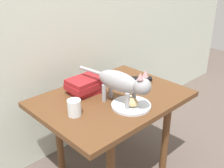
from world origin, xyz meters
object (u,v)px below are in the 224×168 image
at_px(side_table, 112,107).
at_px(cat, 123,83).
at_px(book_stack, 85,85).
at_px(plate, 131,105).
at_px(candle_jar, 74,108).
at_px(bread_roll, 131,102).
at_px(tv_remote, 140,79).

bearing_deg(side_table, cat, -104.53).
distance_m(side_table, book_stack, 0.20).
bearing_deg(plate, cat, 115.36).
xyz_separation_m(plate, cat, (-0.02, 0.05, 0.13)).
distance_m(cat, candle_jar, 0.28).
bearing_deg(candle_jar, side_table, 3.33).
bearing_deg(side_table, candle_jar, -176.67).
bearing_deg(plate, bread_roll, -138.49).
height_order(bread_roll, book_stack, book_stack).
distance_m(plate, tv_remote, 0.36).
bearing_deg(candle_jar, bread_roll, -30.65).
xyz_separation_m(book_stack, candle_jar, (-0.20, -0.16, -0.01)).
bearing_deg(book_stack, plate, -76.76).
distance_m(side_table, bread_roll, 0.20).
height_order(plate, cat, cat).
relative_size(candle_jar, tv_remote, 0.57).
distance_m(book_stack, tv_remote, 0.39).
xyz_separation_m(bread_roll, tv_remote, (0.32, 0.21, -0.03)).
height_order(side_table, bread_roll, bread_roll).
bearing_deg(book_stack, candle_jar, -140.61).
height_order(book_stack, candle_jar, book_stack).
relative_size(book_stack, tv_remote, 1.40).
distance_m(bread_roll, candle_jar, 0.30).
height_order(plate, tv_remote, tv_remote).
relative_size(side_table, tv_remote, 5.65).
height_order(side_table, plate, plate).
distance_m(plate, book_stack, 0.31).
xyz_separation_m(candle_jar, tv_remote, (0.57, 0.06, -0.03)).
bearing_deg(tv_remote, side_table, -128.56).
bearing_deg(plate, candle_jar, 152.76).
height_order(side_table, candle_jar, candle_jar).
distance_m(cat, book_stack, 0.28).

